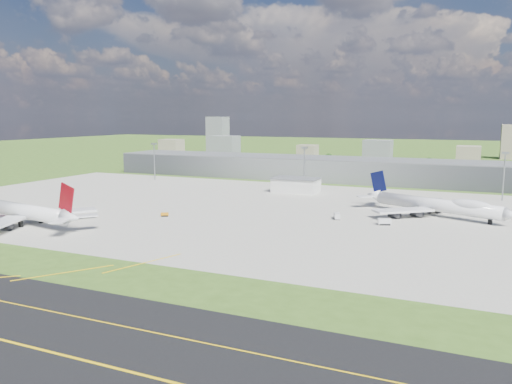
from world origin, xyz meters
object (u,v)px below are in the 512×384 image
at_px(airliner_blue_quad, 437,205).
at_px(tug_yellow, 165,215).
at_px(van_white_far, 384,222).
at_px(airliner_red_twin, 26,212).
at_px(fire_truck, 14,210).
at_px(van_white_near, 337,216).

relative_size(airliner_blue_quad, tug_yellow, 17.19).
bearing_deg(van_white_far, airliner_red_twin, -177.71).
relative_size(airliner_red_twin, airliner_blue_quad, 1.05).
bearing_deg(airliner_red_twin, fire_truck, -20.78).
height_order(fire_truck, van_white_near, fire_truck).
bearing_deg(fire_truck, airliner_blue_quad, 14.99).
xyz_separation_m(van_white_near, van_white_far, (20.86, -3.75, -0.03)).
bearing_deg(airliner_blue_quad, fire_truck, -135.10).
height_order(airliner_blue_quad, van_white_near, airliner_blue_quad).
bearing_deg(van_white_far, airliner_blue_quad, 36.08).
bearing_deg(fire_truck, van_white_near, 11.98).
distance_m(fire_truck, van_white_far, 165.51).
relative_size(van_white_near, van_white_far, 1.02).
bearing_deg(van_white_near, airliner_blue_quad, -78.62).
bearing_deg(tug_yellow, fire_truck, 167.76).
bearing_deg(van_white_far, fire_truck, 174.62).
bearing_deg(tug_yellow, airliner_red_twin, -170.79).
distance_m(airliner_red_twin, airliner_blue_quad, 176.32).
relative_size(airliner_red_twin, fire_truck, 8.75).
bearing_deg(tug_yellow, van_white_far, -17.59).
bearing_deg(airliner_blue_quad, airliner_red_twin, -128.01).
height_order(van_white_near, van_white_far, van_white_near).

